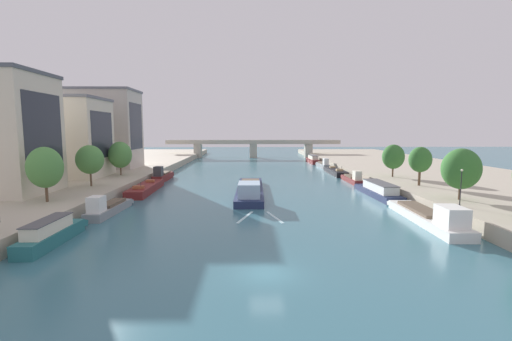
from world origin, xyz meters
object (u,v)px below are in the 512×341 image
moored_boat_right_lone (335,171)px  tree_left_third (90,160)px  moored_boat_left_lone (108,208)px  tree_right_nearest (420,160)px  tree_right_third (461,169)px  moored_boat_right_gap_after (429,216)px  tree_left_end_of_row (45,167)px  moored_boat_right_upstream (378,190)px  tree_right_past_mid (393,157)px  barge_midriver (250,190)px  moored_boat_right_end (352,179)px  bridge_far (253,146)px  tree_left_far (120,155)px  moored_boat_right_downstream (323,165)px  moored_boat_left_near (52,233)px  moored_boat_left_midway (146,188)px  moored_boat_left_gap_after (163,176)px  moored_boat_right_midway (313,160)px  lamppost_right_bank (461,186)px

moored_boat_right_lone → tree_left_third: (-46.00, -28.64, 5.33)m
moored_boat_left_lone → tree_right_nearest: size_ratio=1.74×
tree_left_third → tree_right_third: size_ratio=0.99×
moored_boat_right_lone → tree_right_third: 41.23m
moored_boat_right_gap_after → tree_left_end_of_row: 46.07m
tree_right_nearest → moored_boat_right_lone: bearing=102.7°
moored_boat_right_upstream → tree_left_third: (-46.00, 0.18, 5.00)m
tree_right_past_mid → moored_boat_left_lone: bearing=-153.9°
barge_midriver → moored_boat_left_lone: barge_midriver is taller
moored_boat_right_end → tree_left_third: 48.60m
tree_right_nearest → bridge_far: tree_right_nearest is taller
barge_midriver → tree_left_far: size_ratio=3.72×
moored_boat_right_downstream → tree_right_third: 55.29m
moored_boat_left_lone → moored_boat_right_gap_after: (38.25, -5.30, 0.05)m
moored_boat_left_near → moored_boat_left_midway: 27.93m
tree_right_third → tree_right_nearest: size_ratio=1.06×
moored_boat_right_lone → tree_right_third: (6.11, -40.46, 5.06)m
barge_midriver → bridge_far: 79.63m
moored_boat_left_midway → tree_right_third: tree_right_third is taller
moored_boat_left_lone → tree_left_third: size_ratio=1.66×
moored_boat_right_upstream → moored_boat_right_lone: (-0.00, 28.81, -0.33)m
moored_boat_left_gap_after → moored_boat_right_gap_after: (38.81, -35.42, -0.11)m
barge_midriver → moored_boat_right_midway: bearing=70.2°
moored_boat_right_upstream → moored_boat_right_downstream: (-0.06, 43.09, -0.06)m
moored_boat_left_lone → moored_boat_right_end: bearing=34.2°
moored_boat_right_lone → tree_left_third: size_ratio=2.28×
barge_midriver → tree_right_past_mid: (27.27, 9.10, 4.69)m
moored_boat_right_end → moored_boat_right_downstream: moored_boat_right_downstream is taller
tree_right_third → bridge_far: tree_right_third is taller
moored_boat_left_midway → tree_right_nearest: size_ratio=2.52×
moored_boat_left_near → moored_boat_right_downstream: (39.15, 66.41, -0.12)m
tree_right_nearest → moored_boat_left_gap_after: bearing=157.9°
tree_right_nearest → bridge_far: 85.11m
moored_boat_right_end → moored_boat_right_lone: 14.09m
moored_boat_left_midway → tree_right_past_mid: size_ratio=2.54×
moored_boat_right_midway → tree_left_far: bearing=-136.3°
moored_boat_right_gap_after → moored_boat_right_lone: 45.74m
moored_boat_left_gap_after → tree_left_third: tree_left_third is taller
moored_boat_right_end → tree_right_third: 27.49m
moored_boat_right_gap_after → tree_right_past_mid: bearing=75.8°
tree_right_nearest → moored_boat_right_upstream: bearing=179.5°
moored_boat_right_upstream → moored_boat_right_downstream: bearing=90.1°
tree_right_past_mid → moored_boat_left_midway: bearing=-172.5°
bridge_far → tree_left_far: bearing=-111.9°
lamppost_right_bank → moored_boat_right_upstream: bearing=103.6°
moored_boat_left_midway → bridge_far: bridge_far is taller
tree_left_third → tree_left_far: 13.98m
moored_boat_right_end → moored_boat_left_gap_after: bearing=174.5°
tree_right_third → tree_right_past_mid: bearing=88.9°
moored_boat_right_end → moored_boat_right_lone: moored_boat_right_end is taller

